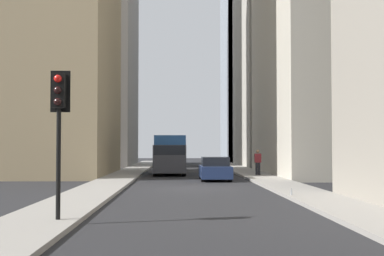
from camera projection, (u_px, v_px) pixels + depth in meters
name	position (u px, v px, depth m)	size (l,w,h in m)	color
ground_plane	(195.00, 189.00, 25.14)	(135.00, 135.00, 0.00)	#262628
sidewalk_right	(102.00, 187.00, 25.02)	(90.00, 2.20, 0.14)	gray
sidewalk_left	(288.00, 187.00, 25.26)	(90.00, 2.20, 0.14)	gray
building_left_midfar	(335.00, 13.00, 37.78)	(15.73, 10.50, 23.53)	beige
building_left_far	(282.00, 18.00, 57.00)	(19.66, 10.50, 32.27)	#B7B2A5
building_right_far	(88.00, 17.00, 55.96)	(13.28, 10.00, 32.10)	gray
delivery_truck	(170.00, 155.00, 37.90)	(6.46, 2.25, 2.84)	#285699
sedan_navy	(215.00, 169.00, 31.35)	(4.30, 1.78, 1.42)	navy
traffic_light_foreground	(59.00, 109.00, 13.55)	(0.43, 0.52, 3.90)	black
pedestrian	(258.00, 161.00, 34.81)	(0.26, 0.44, 1.69)	black
discarded_bottle	(292.00, 192.00, 20.31)	(0.07, 0.07, 0.27)	#999EA3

